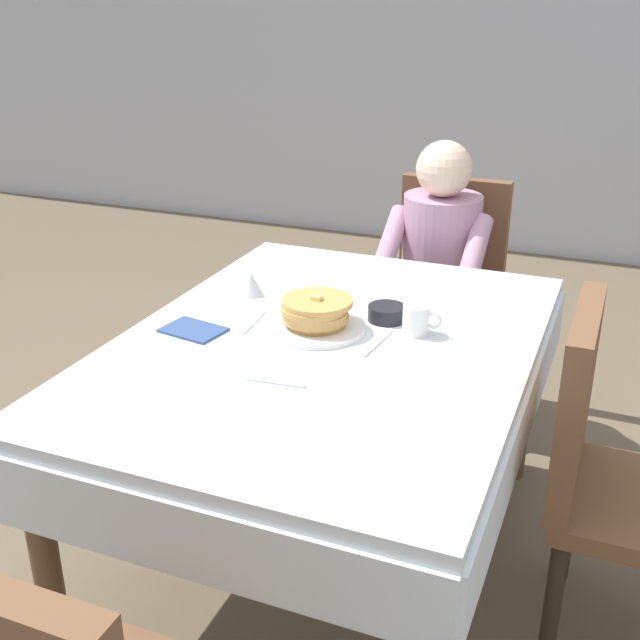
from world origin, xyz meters
TOP-DOWN VIEW (x-y plane):
  - ground_plane at (0.00, 0.00)m, footprint 14.00×14.00m
  - dining_table_main at (0.00, 0.00)m, footprint 1.12×1.52m
  - chair_diner at (0.06, 1.17)m, footprint 0.44×0.45m
  - diner_person at (0.06, 1.01)m, footprint 0.40×0.43m
  - chair_right_side at (0.77, 0.00)m, footprint 0.45×0.44m
  - plate_breakfast at (-0.05, 0.05)m, footprint 0.28×0.28m
  - breakfast_stack at (-0.06, 0.05)m, footprint 0.20×0.21m
  - cup_coffee at (0.22, 0.14)m, footprint 0.11×0.08m
  - bowl_butter at (0.11, 0.20)m, footprint 0.11×0.11m
  - syrup_pitcher at (-0.35, 0.23)m, footprint 0.08×0.08m
  - fork_left_of_plate at (-0.24, 0.03)m, footprint 0.03×0.18m
  - knife_right_of_plate at (0.14, 0.03)m, footprint 0.03×0.20m
  - spoon_near_edge at (-0.02, -0.29)m, footprint 0.15×0.03m
  - napkin_folded at (-0.37, -0.09)m, footprint 0.19×0.15m

SIDE VIEW (x-z plane):
  - ground_plane at x=0.00m, z-range 0.00..0.00m
  - chair_diner at x=0.06m, z-range 0.06..0.99m
  - chair_right_side at x=0.77m, z-range 0.06..0.99m
  - dining_table_main at x=0.00m, z-range 0.28..1.02m
  - diner_person at x=0.06m, z-range 0.11..1.23m
  - fork_left_of_plate at x=-0.24m, z-range 0.74..0.74m
  - knife_right_of_plate at x=0.14m, z-range 0.74..0.74m
  - spoon_near_edge at x=-0.02m, z-range 0.74..0.74m
  - napkin_folded at x=-0.37m, z-range 0.74..0.75m
  - plate_breakfast at x=-0.05m, z-range 0.74..0.76m
  - bowl_butter at x=0.11m, z-range 0.74..0.78m
  - syrup_pitcher at x=-0.35m, z-range 0.74..0.81m
  - cup_coffee at x=0.22m, z-range 0.74..0.83m
  - breakfast_stack at x=-0.06m, z-range 0.75..0.84m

